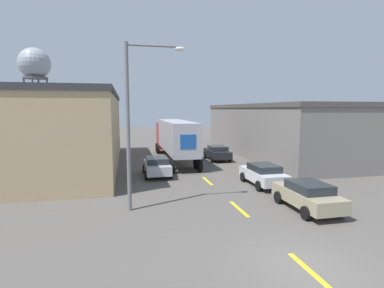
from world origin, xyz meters
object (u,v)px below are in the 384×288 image
(semi_truck, at_px, (174,136))
(water_tower, at_px, (35,65))
(parked_car_right_near, at_px, (308,195))
(street_lamp, at_px, (135,114))
(parked_car_right_far, at_px, (217,152))
(parked_car_left_far, at_px, (157,166))
(parked_car_right_mid, at_px, (263,174))

(semi_truck, relative_size, water_tower, 0.96)
(parked_car_right_near, height_order, street_lamp, street_lamp)
(parked_car_right_far, bearing_deg, water_tower, 134.02)
(parked_car_left_far, bearing_deg, semi_truck, 70.24)
(parked_car_right_near, relative_size, water_tower, 0.28)
(street_lamp, bearing_deg, water_tower, 111.00)
(parked_car_right_far, distance_m, water_tower, 35.12)
(parked_car_left_far, distance_m, water_tower, 35.85)
(semi_truck, distance_m, street_lamp, 15.54)
(parked_car_right_mid, relative_size, water_tower, 0.28)
(parked_car_left_far, relative_size, parked_car_right_far, 1.00)
(parked_car_right_far, bearing_deg, street_lamp, -122.05)
(parked_car_right_far, xyz_separation_m, parked_car_right_near, (0.00, -15.70, 0.00))
(semi_truck, bearing_deg, parked_car_left_far, -109.78)
(parked_car_left_far, height_order, parked_car_right_near, same)
(parked_car_right_mid, height_order, water_tower, water_tower)
(water_tower, bearing_deg, parked_car_right_far, -45.98)
(parked_car_right_mid, bearing_deg, street_lamp, -159.61)
(parked_car_right_near, bearing_deg, semi_truck, 104.55)
(parked_car_left_far, relative_size, street_lamp, 0.50)
(parked_car_left_far, bearing_deg, parked_car_right_mid, -34.27)
(semi_truck, height_order, parked_car_left_far, semi_truck)
(parked_car_right_mid, bearing_deg, parked_car_right_near, -90.00)
(semi_truck, xyz_separation_m, water_tower, (-18.76, 22.94, 9.73))
(semi_truck, xyz_separation_m, street_lamp, (-4.30, -14.72, 2.49))
(semi_truck, height_order, parked_car_right_mid, semi_truck)
(semi_truck, height_order, street_lamp, street_lamp)
(parked_car_right_mid, distance_m, parked_car_right_near, 5.13)
(water_tower, height_order, street_lamp, water_tower)
(parked_car_right_near, distance_m, street_lamp, 9.77)
(street_lamp, bearing_deg, parked_car_right_far, 57.95)
(parked_car_right_mid, height_order, street_lamp, street_lamp)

